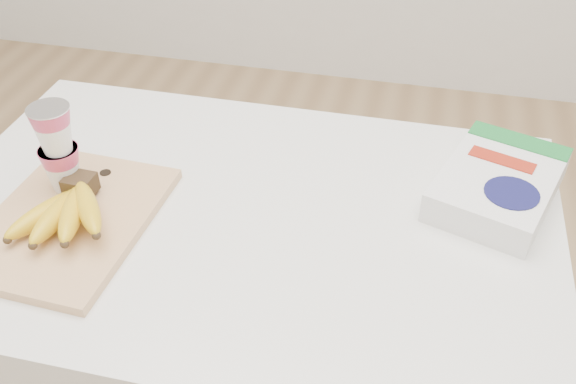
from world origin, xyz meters
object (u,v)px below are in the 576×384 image
object	(u,v)px
cutting_board	(69,221)
yogurt_stack	(57,146)
bananas	(67,210)
cereal_box	(498,184)
table	(249,359)

from	to	relation	value
cutting_board	yogurt_stack	bearing A→B (deg)	120.78
cutting_board	bananas	world-z (taller)	bananas
cutting_board	bananas	xyz separation A→B (m)	(0.01, -0.01, 0.03)
yogurt_stack	cereal_box	distance (m)	0.75
cutting_board	table	bearing A→B (deg)	22.18
table	yogurt_stack	distance (m)	0.59
bananas	cutting_board	bearing A→B (deg)	129.69
bananas	cereal_box	xyz separation A→B (m)	(0.68, 0.25, -0.01)
table	cereal_box	xyz separation A→B (m)	(0.42, 0.14, 0.43)
bananas	table	bearing A→B (deg)	22.28
yogurt_stack	cutting_board	bearing A→B (deg)	-62.03
cutting_board	yogurt_stack	size ratio (longest dim) A/B	2.15
yogurt_stack	bananas	bearing A→B (deg)	-60.20
table	cutting_board	xyz separation A→B (m)	(-0.27, -0.09, 0.41)
table	cutting_board	size ratio (longest dim) A/B	3.09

